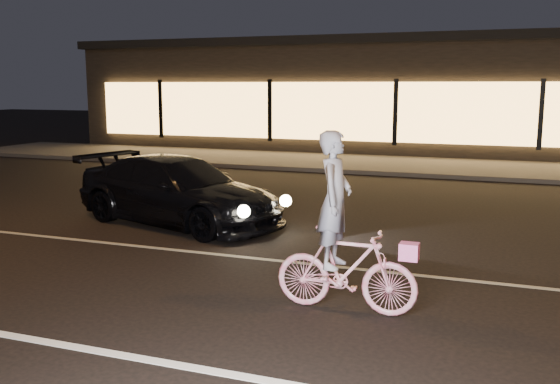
% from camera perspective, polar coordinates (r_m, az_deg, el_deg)
% --- Properties ---
extents(ground, '(90.00, 90.00, 0.00)m').
position_cam_1_polar(ground, '(7.60, -10.16, -9.68)').
color(ground, black).
rests_on(ground, ground).
extents(lane_stripe_near, '(60.00, 0.12, 0.01)m').
position_cam_1_polar(lane_stripe_near, '(6.45, -17.13, -13.58)').
color(lane_stripe_near, silver).
rests_on(lane_stripe_near, ground).
extents(lane_stripe_far, '(60.00, 0.10, 0.01)m').
position_cam_1_polar(lane_stripe_far, '(9.29, -3.87, -5.90)').
color(lane_stripe_far, gray).
rests_on(lane_stripe_far, ground).
extents(sidewalk, '(30.00, 4.00, 0.12)m').
position_cam_1_polar(sidewalk, '(19.65, 9.44, 2.49)').
color(sidewalk, '#383533').
rests_on(sidewalk, ground).
extents(storefront, '(25.40, 8.42, 4.20)m').
position_cam_1_polar(storefront, '(25.39, 12.21, 8.75)').
color(storefront, black).
rests_on(storefront, ground).
extents(cyclist, '(1.61, 0.55, 2.03)m').
position_cam_1_polar(cyclist, '(6.97, 5.77, -5.17)').
color(cyclist, '#E93667').
rests_on(cyclist, ground).
extents(sedan, '(4.52, 2.79, 1.22)m').
position_cam_1_polar(sedan, '(11.48, -9.28, 0.13)').
color(sedan, black).
rests_on(sedan, ground).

